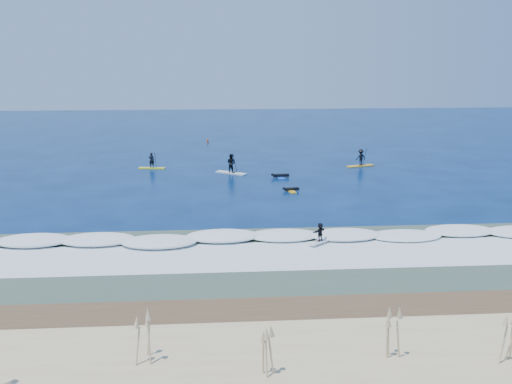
{
  "coord_description": "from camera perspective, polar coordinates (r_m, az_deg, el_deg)",
  "views": [
    {
      "loc": [
        -3.4,
        -45.02,
        11.74
      ],
      "look_at": [
        -0.06,
        0.76,
        0.6
      ],
      "focal_mm": 40.0,
      "sensor_mm": 36.0,
      "label": 1
    }
  ],
  "objects": [
    {
      "name": "dune_grass",
      "position": [
        20.84,
        5.93,
        -14.78
      ],
      "size": [
        40.0,
        4.0,
        1.7
      ],
      "primitive_type": null,
      "color": "#D2B481",
      "rests_on": "dune"
    },
    {
      "name": "marker_buoy",
      "position": [
        77.94,
        -4.86,
        5.12
      ],
      "size": [
        0.24,
        0.24,
        0.58
      ],
      "rotation": [
        0.0,
        0.0,
        0.3
      ],
      "color": "#D24212",
      "rests_on": "ground"
    },
    {
      "name": "wet_sand_strip",
      "position": [
        26.51,
        3.73,
        -12.68
      ],
      "size": [
        90.0,
        5.0,
        0.08
      ],
      "primitive_type": "cube",
      "color": "#4D3924",
      "rests_on": "ground"
    },
    {
      "name": "sup_paddler_right",
      "position": [
        62.11,
        10.43,
        3.3
      ],
      "size": [
        3.13,
        1.67,
        2.14
      ],
      "rotation": [
        0.0,
        0.0,
        0.32
      ],
      "color": "gold",
      "rests_on": "ground"
    },
    {
      "name": "shallow_water",
      "position": [
        33.34,
        1.97,
        -6.98
      ],
      "size": [
        90.0,
        13.0,
        0.01
      ],
      "primitive_type": "cube",
      "color": "#384D40",
      "rests_on": "ground"
    },
    {
      "name": "wave_surfer",
      "position": [
        36.21,
        6.42,
        -4.14
      ],
      "size": [
        1.63,
        1.51,
        1.27
      ],
      "rotation": [
        0.0,
        0.0,
        0.72
      ],
      "color": "white",
      "rests_on": "breaking_wave"
    },
    {
      "name": "breaking_wave",
      "position": [
        37.09,
        1.31,
        -4.82
      ],
      "size": [
        40.0,
        6.0,
        0.3
      ],
      "primitive_type": "cube",
      "color": "white",
      "rests_on": "ground"
    },
    {
      "name": "sup_paddler_center",
      "position": [
        57.45,
        -2.51,
        2.72
      ],
      "size": [
        3.19,
        2.59,
        2.33
      ],
      "rotation": [
        0.0,
        0.0,
        -0.62
      ],
      "color": "silver",
      "rests_on": "ground"
    },
    {
      "name": "ground",
      "position": [
        46.65,
        0.14,
        -0.93
      ],
      "size": [
        160.0,
        160.0,
        0.0
      ],
      "primitive_type": "plane",
      "color": "#03183F",
      "rests_on": "ground"
    },
    {
      "name": "sup_paddler_left",
      "position": [
        60.89,
        -10.39,
        2.89
      ],
      "size": [
        2.87,
        1.11,
        1.96
      ],
      "rotation": [
        0.0,
        0.0,
        -0.15
      ],
      "color": "#CFD517",
      "rests_on": "ground"
    },
    {
      "name": "whitewater",
      "position": [
        34.27,
        1.79,
        -6.4
      ],
      "size": [
        34.0,
        5.0,
        0.02
      ],
      "primitive_type": "cube",
      "color": "silver",
      "rests_on": "ground"
    },
    {
      "name": "prone_paddler_far",
      "position": [
        55.62,
        2.43,
        1.61
      ],
      "size": [
        1.79,
        2.29,
        0.47
      ],
      "rotation": [
        0.0,
        0.0,
        1.68
      ],
      "color": "blue",
      "rests_on": "ground"
    },
    {
      "name": "prone_paddler_near",
      "position": [
        50.13,
        3.5,
        0.23
      ],
      "size": [
        1.5,
        1.94,
        0.39
      ],
      "rotation": [
        0.0,
        0.0,
        1.75
      ],
      "color": "yellow",
      "rests_on": "ground"
    }
  ]
}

